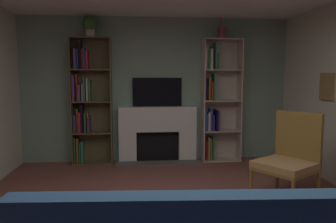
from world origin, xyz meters
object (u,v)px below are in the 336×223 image
object	(u,v)px
bookshelf_left	(87,100)
vase_with_flowers	(222,33)
tv	(157,92)
potted_plant	(90,26)
fireplace	(158,133)
bookshelf_right	(216,101)
armchair	(290,157)

from	to	relation	value
bookshelf_left	vase_with_flowers	world-z (taller)	vase_with_flowers
tv	potted_plant	distance (m)	1.68
fireplace	tv	bearing A→B (deg)	90.00
bookshelf_right	armchair	world-z (taller)	bookshelf_right
vase_with_flowers	bookshelf_left	bearing A→B (deg)	179.08
fireplace	tv	distance (m)	0.76
tv	potted_plant	bearing A→B (deg)	-174.24
tv	armchair	world-z (taller)	tv
bookshelf_left	vase_with_flowers	bearing A→B (deg)	-0.92
bookshelf_right	potted_plant	bearing A→B (deg)	-179.28
bookshelf_right	potted_plant	distance (m)	2.66
potted_plant	vase_with_flowers	world-z (taller)	vase_with_flowers
fireplace	vase_with_flowers	world-z (taller)	vase_with_flowers
tv	vase_with_flowers	distance (m)	1.62
bookshelf_right	potted_plant	size ratio (longest dim) A/B	6.28
tv	bookshelf_right	world-z (taller)	bookshelf_right
tv	armchair	xyz separation A→B (m)	(1.55, -2.17, -0.75)
fireplace	tv	xyz separation A→B (m)	(0.00, 0.08, 0.76)
bookshelf_right	vase_with_flowers	bearing A→B (deg)	-17.07
tv	potted_plant	xyz separation A→B (m)	(-1.19, -0.12, 1.18)
tv	potted_plant	world-z (taller)	potted_plant
fireplace	bookshelf_right	xyz separation A→B (m)	(1.09, -0.01, 0.58)
tv	vase_with_flowers	world-z (taller)	vase_with_flowers
armchair	potted_plant	bearing A→B (deg)	143.14
tv	vase_with_flowers	xyz separation A→B (m)	(1.19, -0.12, 1.09)
tv	bookshelf_right	distance (m)	1.11
fireplace	tv	size ratio (longest dim) A/B	1.69
bookshelf_right	potted_plant	xyz separation A→B (m)	(-2.28, -0.03, 1.35)
tv	potted_plant	size ratio (longest dim) A/B	2.53
fireplace	vase_with_flowers	bearing A→B (deg)	-2.07
fireplace	bookshelf_right	distance (m)	1.24
armchair	bookshelf_right	bearing A→B (deg)	102.36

